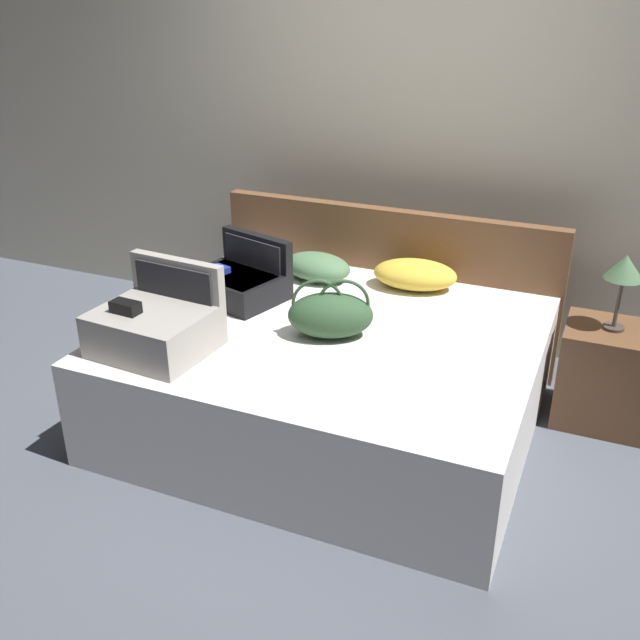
# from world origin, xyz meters

# --- Properties ---
(ground_plane) EXTENTS (12.00, 12.00, 0.00)m
(ground_plane) POSITION_xyz_m (0.00, 0.00, 0.00)
(ground_plane) COLOR #4C515B
(back_wall) EXTENTS (8.00, 0.10, 2.60)m
(back_wall) POSITION_xyz_m (0.00, 1.65, 1.30)
(back_wall) COLOR beige
(back_wall) RESTS_ON ground
(bed) EXTENTS (1.98, 1.66, 0.54)m
(bed) POSITION_xyz_m (0.00, 0.40, 0.27)
(bed) COLOR silver
(bed) RESTS_ON ground
(headboard) EXTENTS (2.02, 0.08, 0.90)m
(headboard) POSITION_xyz_m (0.00, 1.27, 0.45)
(headboard) COLOR brown
(headboard) RESTS_ON ground
(hard_case_large) EXTENTS (0.53, 0.47, 0.38)m
(hard_case_large) POSITION_xyz_m (-0.64, -0.11, 0.66)
(hard_case_large) COLOR gray
(hard_case_large) RESTS_ON bed
(hard_case_medium) EXTENTS (0.55, 0.48, 0.32)m
(hard_case_medium) POSITION_xyz_m (-0.59, 0.57, 0.63)
(hard_case_medium) COLOR black
(hard_case_medium) RESTS_ON bed
(duffel_bag) EXTENTS (0.46, 0.38, 0.29)m
(duffel_bag) POSITION_xyz_m (0.03, 0.33, 0.65)
(duffel_bag) COLOR #2D4C2D
(duffel_bag) RESTS_ON bed
(pillow_near_headboard) EXTENTS (0.49, 0.34, 0.16)m
(pillow_near_headboard) POSITION_xyz_m (0.23, 1.06, 0.62)
(pillow_near_headboard) COLOR gold
(pillow_near_headboard) RESTS_ON bed
(pillow_center_head) EXTENTS (0.43, 0.31, 0.15)m
(pillow_center_head) POSITION_xyz_m (-0.32, 0.97, 0.61)
(pillow_center_head) COLOR #4C724C
(pillow_center_head) RESTS_ON bed
(nightstand) EXTENTS (0.44, 0.40, 0.52)m
(nightstand) POSITION_xyz_m (1.27, 0.98, 0.26)
(nightstand) COLOR brown
(nightstand) RESTS_ON ground
(table_lamp) EXTENTS (0.18, 0.18, 0.39)m
(table_lamp) POSITION_xyz_m (1.27, 0.98, 0.83)
(table_lamp) COLOR #3F3833
(table_lamp) RESTS_ON nightstand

